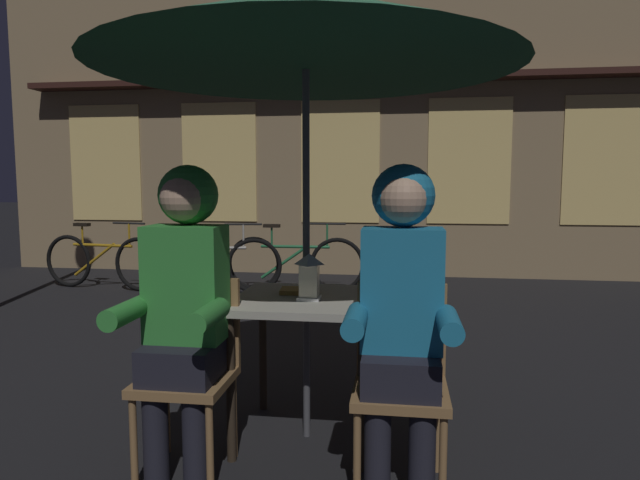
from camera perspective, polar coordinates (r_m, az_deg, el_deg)
ground_plane at (r=3.10m, az=-1.36°, el=-19.32°), size 60.00×60.00×0.00m
cafe_table at (r=2.88m, az=-1.39°, el=-7.78°), size 0.72×0.72×0.74m
patio_umbrella at (r=2.90m, az=-1.47°, el=20.66°), size 2.10×2.10×2.31m
lantern at (r=2.77m, az=-1.10°, el=-3.63°), size 0.11×0.11×0.23m
chair_left at (r=2.71m, az=-13.05°, el=-12.14°), size 0.40×0.40×0.87m
chair_right at (r=2.53m, az=8.23°, el=-13.31°), size 0.40×0.40×0.87m
person_left_hooded at (r=2.57m, az=-13.70°, el=-4.92°), size 0.45×0.56×1.40m
person_right_hooded at (r=2.38m, az=8.35°, el=-5.64°), size 0.45×0.56×1.40m
shopfront_building at (r=8.39m, az=2.34°, el=18.12°), size 10.00×0.93×6.20m
bicycle_nearest at (r=7.40m, az=-21.29°, el=-2.03°), size 1.67×0.28×0.84m
bicycle_second at (r=6.75m, az=-11.08°, el=-2.46°), size 1.67×0.31×0.84m
bicycle_third at (r=6.75m, az=-2.58°, el=-2.35°), size 1.68×0.09×0.84m
book at (r=2.95m, az=-2.09°, el=-5.20°), size 0.21×0.16×0.02m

